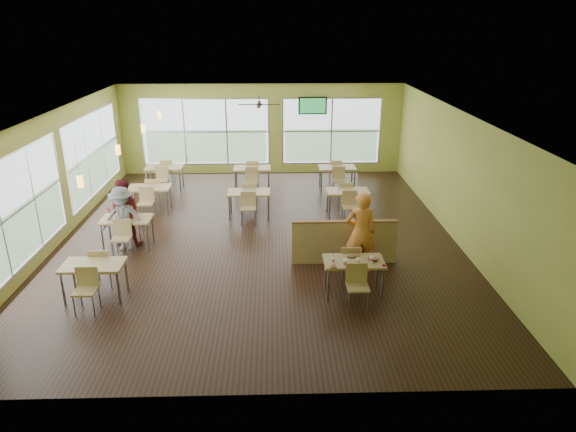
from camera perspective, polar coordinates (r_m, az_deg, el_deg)
The scene contains 20 objects.
room at distance 12.79m, azimuth -3.41°, elevation 4.27°, with size 12.00×12.04×3.20m.
window_bays at distance 16.07m, azimuth -12.66°, elevation 6.82°, with size 9.24×10.24×2.38m.
main_table at distance 10.46m, azimuth 7.33°, elevation -5.52°, with size 1.22×1.52×0.87m.
half_wall_divider at distance 11.81m, azimuth 6.26°, elevation -2.85°, with size 2.40×0.14×1.04m.
dining_tables at distance 14.78m, azimuth -7.24°, elevation 2.51°, with size 6.92×8.72×0.87m.
pendant_lights at distance 13.70m, azimuth -17.06°, elevation 8.21°, with size 0.11×7.31×0.86m.
ceiling_fan at distance 15.42m, azimuth -3.23°, elevation 12.29°, with size 1.25×1.25×0.29m.
tv_backwall at distance 18.41m, azimuth 2.76°, elevation 12.15°, with size 1.00×0.07×0.60m.
man_plaid at distance 11.33m, azimuth 8.09°, elevation -1.80°, with size 0.67×0.44×1.84m, color #DF4D18.
patron_maroon at distance 13.20m, azimuth -17.81°, elevation 0.37°, with size 0.83×0.64×1.70m, color maroon.
patron_grey at distance 12.95m, azimuth -17.87°, elevation -0.28°, with size 1.03×0.59×1.59m, color slate.
cup_blue at distance 10.25m, azimuth 5.03°, elevation -4.89°, with size 0.08×0.08×0.30m.
cup_yellow at distance 10.14m, azimuth 6.36°, elevation -5.19°, with size 0.10×0.10×0.35m.
cup_red_near at distance 10.22m, azimuth 7.82°, elevation -5.03°, with size 0.10×0.10×0.35m.
cup_red_far at distance 10.37m, azimuth 9.31°, elevation -4.73°, with size 0.10×0.10×0.34m.
food_basket at distance 10.47m, azimuth 9.43°, elevation -4.72°, with size 0.21×0.21×0.05m.
ketchup_cup at distance 10.28m, azimuth 10.62°, elevation -5.41°, with size 0.06×0.06×0.03m, color #A50014.
wrapper_left at distance 10.07m, azimuth 5.01°, elevation -5.63°, with size 0.16×0.14×0.04m, color #926946.
wrapper_mid at distance 10.55m, azimuth 7.06°, elevation -4.39°, with size 0.21×0.19×0.05m, color #926946.
wrapper_right at distance 10.22m, azimuth 8.39°, elevation -5.40°, with size 0.12×0.11×0.03m, color #926946.
Camera 1 is at (0.40, -12.24, 5.27)m, focal length 32.00 mm.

